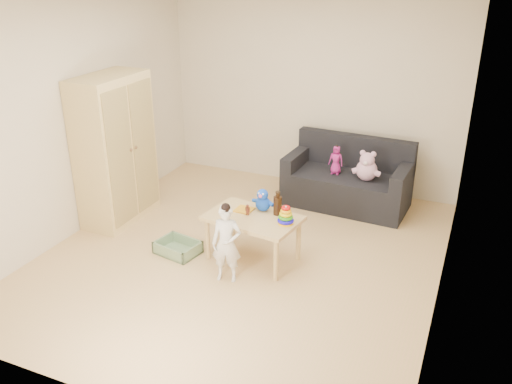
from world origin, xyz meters
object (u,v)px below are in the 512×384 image
at_px(play_table, 253,238).
at_px(toddler, 227,244).
at_px(wardrobe, 115,150).
at_px(sofa, 346,190).

distance_m(play_table, toddler, 0.49).
bearing_deg(toddler, play_table, 66.89).
xyz_separation_m(wardrobe, sofa, (2.43, 1.43, -0.66)).
height_order(sofa, play_table, play_table).
bearing_deg(toddler, wardrobe, 143.68).
relative_size(wardrobe, toddler, 2.23).
bearing_deg(play_table, toddler, -99.19).
height_order(wardrobe, sofa, wardrobe).
relative_size(sofa, toddler, 1.96).
relative_size(sofa, play_table, 1.62).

